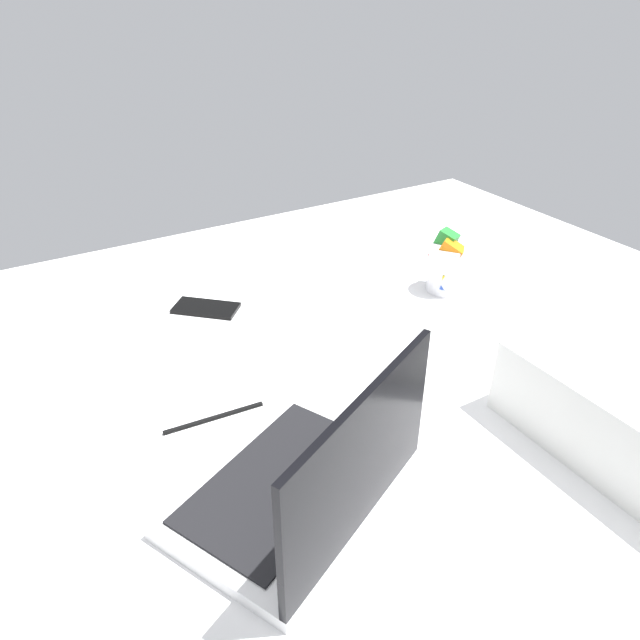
% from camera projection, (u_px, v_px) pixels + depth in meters
% --- Properties ---
extents(bed_mattress, '(1.80, 1.40, 0.18)m').
position_uv_depth(bed_mattress, '(347.00, 374.00, 1.22)').
color(bed_mattress, white).
rests_on(bed_mattress, ground).
extents(laptop, '(0.40, 0.35, 0.23)m').
position_uv_depth(laptop, '(308.00, 483.00, 0.78)').
color(laptop, silver).
rests_on(laptop, bed_mattress).
extents(snack_cup, '(0.09, 0.10, 0.14)m').
position_uv_depth(snack_cup, '(447.00, 266.00, 1.32)').
color(snack_cup, silver).
rests_on(snack_cup, bed_mattress).
extents(cell_phone, '(0.15, 0.14, 0.01)m').
position_uv_depth(cell_phone, '(206.00, 308.00, 1.27)').
color(cell_phone, black).
rests_on(cell_phone, bed_mattress).
extents(charger_cable, '(0.17, 0.02, 0.01)m').
position_uv_depth(charger_cable, '(214.00, 418.00, 0.96)').
color(charger_cable, black).
rests_on(charger_cable, bed_mattress).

